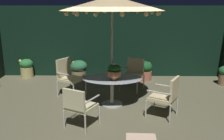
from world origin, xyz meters
The scene contains 12 objects.
ground_plane centered at (0.00, 0.00, -0.01)m, with size 8.60×6.54×0.02m, color #605E44.
hedge_backdrop_rear centered at (0.00, 3.12, 1.27)m, with size 8.60×0.30×2.53m, color black.
patio_dining_table centered at (0.05, 0.19, 0.59)m, with size 1.53×1.08×0.74m.
patio_umbrella centered at (0.05, 0.19, 2.58)m, with size 2.50×2.50×2.83m.
centerpiece_planter centered at (0.10, -0.01, 0.97)m, with size 0.36×0.36×0.43m.
patio_chair_north centered at (0.68, 1.49, 0.56)m, with size 0.79×0.80×0.95m.
patio_chair_northeast centered at (-1.22, 0.92, 0.60)m, with size 0.83×0.81×1.06m.
patio_chair_east centered at (-0.62, -1.10, 0.52)m, with size 0.77×0.78×0.90m.
patio_chair_southeast centered at (1.31, -0.53, 0.55)m, with size 0.80×0.79×0.96m.
potted_plant_right_far centered at (-3.08, 2.74, 0.35)m, with size 0.48×0.47×0.67m.
potted_plant_left_far centered at (-1.15, 2.46, 0.37)m, with size 0.59×0.59×0.69m.
potted_plant_back_left centered at (1.14, 2.52, 0.34)m, with size 0.54×0.54×0.66m.
Camera 1 is at (0.15, -5.93, 2.51)m, focal length 39.96 mm.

